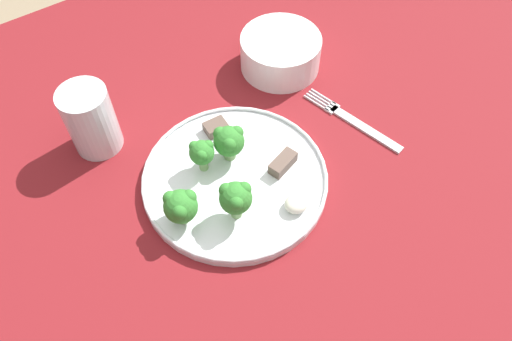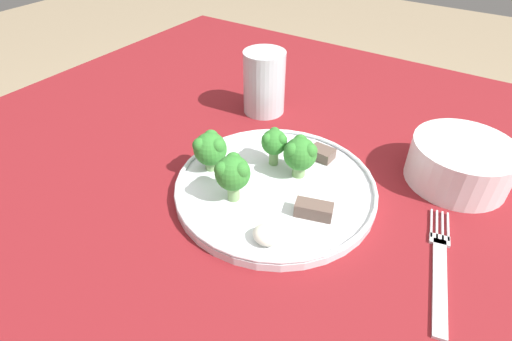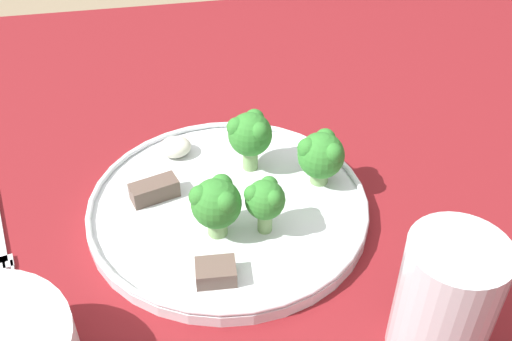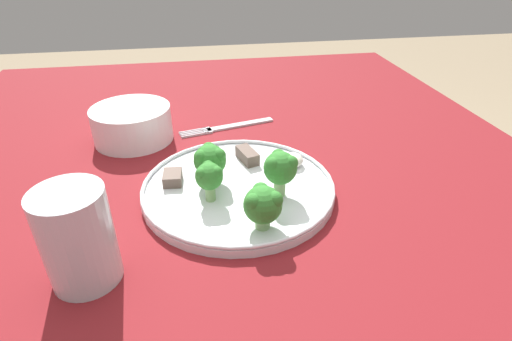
# 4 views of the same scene
# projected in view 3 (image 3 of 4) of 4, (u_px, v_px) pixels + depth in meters

# --- Properties ---
(table) EXTENTS (1.32, 1.10, 0.77)m
(table) POSITION_uv_depth(u_px,v_px,m) (184.00, 292.00, 0.64)
(table) COLOR maroon
(table) RESTS_ON ground_plane
(dinner_plate) EXTENTS (0.28, 0.28, 0.02)m
(dinner_plate) POSITION_uv_depth(u_px,v_px,m) (230.00, 206.00, 0.60)
(dinner_plate) COLOR white
(dinner_plate) RESTS_ON table
(drinking_glass) EXTENTS (0.08, 0.08, 0.11)m
(drinking_glass) POSITION_uv_depth(u_px,v_px,m) (446.00, 306.00, 0.45)
(drinking_glass) COLOR silver
(drinking_glass) RESTS_ON table
(broccoli_floret_near_rim_left) EXTENTS (0.04, 0.04, 0.06)m
(broccoli_floret_near_rim_left) POSITION_uv_depth(u_px,v_px,m) (267.00, 199.00, 0.55)
(broccoli_floret_near_rim_left) COLOR #7FA866
(broccoli_floret_near_rim_left) RESTS_ON dinner_plate
(broccoli_floret_center_left) EXTENTS (0.05, 0.05, 0.06)m
(broccoli_floret_center_left) POSITION_uv_depth(u_px,v_px,m) (322.00, 154.00, 0.61)
(broccoli_floret_center_left) COLOR #7FA866
(broccoli_floret_center_left) RESTS_ON dinner_plate
(broccoli_floret_back_left) EXTENTS (0.05, 0.05, 0.06)m
(broccoli_floret_back_left) POSITION_uv_depth(u_px,v_px,m) (218.00, 203.00, 0.55)
(broccoli_floret_back_left) COLOR #7FA866
(broccoli_floret_back_left) RESTS_ON dinner_plate
(broccoli_floret_front_left) EXTENTS (0.05, 0.05, 0.07)m
(broccoli_floret_front_left) POSITION_uv_depth(u_px,v_px,m) (251.00, 134.00, 0.62)
(broccoli_floret_front_left) COLOR #7FA866
(broccoli_floret_front_left) RESTS_ON dinner_plate
(meat_slice_front_slice) EXTENTS (0.04, 0.03, 0.02)m
(meat_slice_front_slice) POSITION_uv_depth(u_px,v_px,m) (217.00, 272.00, 0.52)
(meat_slice_front_slice) COLOR brown
(meat_slice_front_slice) RESTS_ON dinner_plate
(meat_slice_middle_slice) EXTENTS (0.05, 0.03, 0.02)m
(meat_slice_middle_slice) POSITION_uv_depth(u_px,v_px,m) (156.00, 190.00, 0.60)
(meat_slice_middle_slice) COLOR brown
(meat_slice_middle_slice) RESTS_ON dinner_plate
(sauce_dollop) EXTENTS (0.04, 0.03, 0.02)m
(sauce_dollop) POSITION_uv_depth(u_px,v_px,m) (176.00, 147.00, 0.66)
(sauce_dollop) COLOR silver
(sauce_dollop) RESTS_ON dinner_plate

